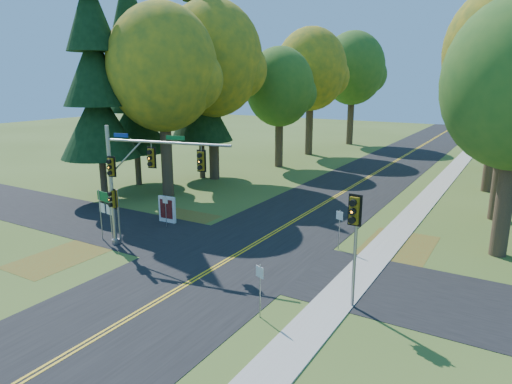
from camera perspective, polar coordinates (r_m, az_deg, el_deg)
The scene contains 27 objects.
ground at distance 22.29m, azimuth -5.00°, elevation -9.32°, with size 160.00×160.00×0.00m, color #42581F.
road_main at distance 22.29m, azimuth -5.00°, elevation -9.30°, with size 8.00×160.00×0.02m, color black.
road_cross at distance 23.81m, azimuth -2.17°, elevation -7.69°, with size 60.00×6.00×0.02m, color black.
centerline_left at distance 22.34m, azimuth -5.21°, elevation -9.21°, with size 0.10×160.00×0.01m, color gold.
centerline_right at distance 22.23m, azimuth -4.79°, elevation -9.32°, with size 0.10×160.00×0.01m, color gold.
sidewalk_east at distance 19.62m, azimuth 10.26°, elevation -12.81°, with size 1.60×160.00×0.06m, color #9E998E.
leaf_patch_w_near at distance 29.06m, azimuth -10.83°, elevation -3.88°, with size 4.00×6.00×0.00m, color brown.
leaf_patch_e at distance 24.76m, azimuth 16.56°, elevation -7.43°, with size 3.50×8.00×0.00m, color brown.
leaf_patch_w_far at distance 25.38m, azimuth -23.15°, elevation -7.47°, with size 3.00×5.00×0.00m, color brown.
tree_w_a at distance 34.80m, azimuth -11.43°, elevation 14.85°, with size 8.00×8.00×14.15m.
tree_w_b at distance 40.58m, azimuth -5.35°, elevation 16.15°, with size 8.60×8.60×15.38m.
tree_w_c at distance 46.36m, azimuth 3.08°, elevation 12.92°, with size 6.80×6.80×11.91m.
tree_e_c at distance 40.32m, azimuth 28.71°, elevation 14.99°, with size 8.80×8.80×15.79m.
tree_w_d at distance 54.46m, azimuth 6.98°, elevation 14.93°, with size 8.20×8.20×14.56m.
tree_e_d at distance 49.48m, azimuth 28.18°, elevation 11.73°, with size 7.00×7.00×12.32m.
tree_w_e at distance 64.17m, azimuth 12.11°, elevation 14.83°, with size 8.40×8.40×14.97m.
pine_a at distance 34.85m, azimuth -19.50°, elevation 13.85°, with size 5.60×5.60×19.48m.
pine_b at distance 39.34m, azimuth -15.13°, elevation 12.59°, with size 5.60×5.60×17.31m.
pine_c at distance 41.09m, azimuth -7.07°, elevation 15.13°, with size 5.60×5.60×20.56m.
traffic_mast at distance 24.15m, azimuth -14.51°, elevation 2.47°, with size 7.02×1.80×6.48m.
east_signal_pole at distance 17.55m, azimuth 12.22°, elevation -3.82°, with size 0.54×0.62×4.66m.
ped_signal_pole at distance 25.59m, azimuth -17.29°, elevation -1.32°, with size 0.49×0.57×3.13m.
route_sign_cluster at distance 26.22m, azimuth -18.33°, elevation -1.68°, with size 1.34×0.25×2.90m.
info_kiosk at distance 29.10m, azimuth -11.05°, elevation -2.16°, with size 1.22×0.24×1.68m.
reg_sign_e_north at distance 24.26m, azimuth 10.37°, elevation -3.79°, with size 0.41×0.15×2.17m.
reg_sign_e_south at distance 17.29m, azimuth 0.48°, elevation -11.12°, with size 0.39×0.17×2.14m.
reg_sign_w at distance 28.09m, azimuth -11.25°, elevation -1.69°, with size 0.37×0.05×1.96m.
Camera 1 is at (12.09, -16.53, 8.81)m, focal length 32.00 mm.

